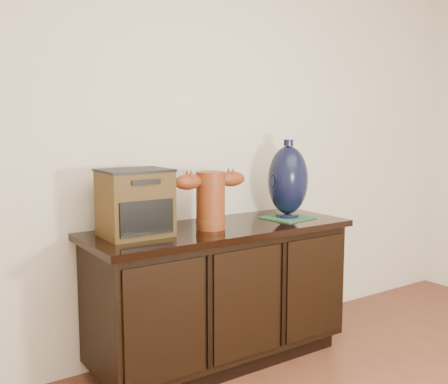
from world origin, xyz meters
TOP-DOWN VIEW (x-y plane):
  - sideboard at (0.00, 2.23)m, footprint 1.46×0.56m
  - terracotta_vessel at (-0.08, 2.19)m, footprint 0.42×0.16m
  - tv_radio at (-0.47, 2.26)m, footprint 0.33×0.27m
  - green_mat at (0.46, 2.21)m, footprint 0.27×0.27m
  - lamp_base at (0.46, 2.21)m, footprint 0.26×0.26m
  - spray_can at (-0.23, 2.39)m, footprint 0.06×0.06m

SIDE VIEW (x-z plane):
  - sideboard at x=0.00m, z-range 0.01..0.76m
  - green_mat at x=0.46m, z-range 0.76..0.76m
  - spray_can at x=-0.23m, z-range 0.75..0.93m
  - tv_radio at x=-0.47m, z-range 0.75..1.08m
  - terracotta_vessel at x=-0.08m, z-range 0.77..1.07m
  - lamp_base at x=0.46m, z-range 0.75..1.20m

